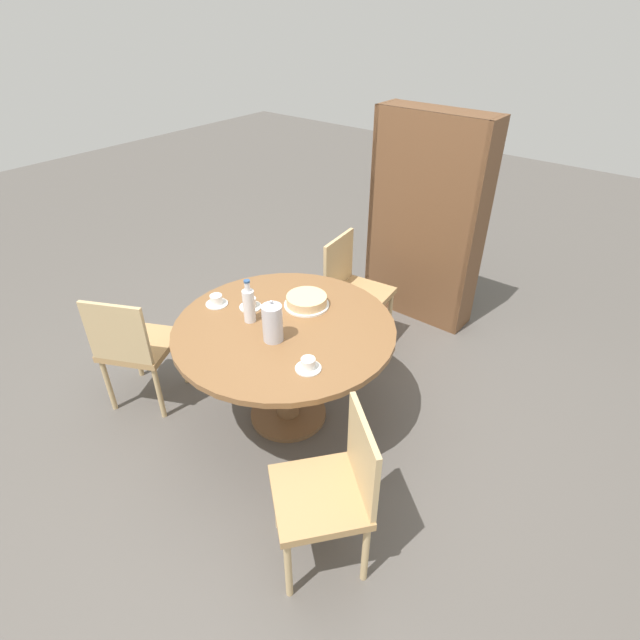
{
  "coord_description": "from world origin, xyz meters",
  "views": [
    {
      "loc": [
        1.67,
        -1.76,
        2.38
      ],
      "look_at": [
        0.0,
        0.34,
        0.59
      ],
      "focal_mm": 28.0,
      "sensor_mm": 36.0,
      "label": 1
    }
  ],
  "objects": [
    {
      "name": "dining_table",
      "position": [
        0.0,
        0.0,
        0.58
      ],
      "size": [
        1.32,
        1.32,
        0.72
      ],
      "color": "brown",
      "rests_on": "ground_plane"
    },
    {
      "name": "cup_a",
      "position": [
        -0.49,
        -0.08,
        0.75
      ],
      "size": [
        0.14,
        0.14,
        0.07
      ],
      "color": "silver",
      "rests_on": "dining_table"
    },
    {
      "name": "bookshelf",
      "position": [
        0.0,
        1.66,
        0.82
      ],
      "size": [
        0.91,
        0.28,
        1.67
      ],
      "rotation": [
        0.0,
        0.0,
        3.14
      ],
      "color": "brown",
      "rests_on": "ground_plane"
    },
    {
      "name": "coffee_pot",
      "position": [
        0.04,
        -0.14,
        0.84
      ],
      "size": [
        0.11,
        0.11,
        0.26
      ],
      "color": "silver",
      "rests_on": "dining_table"
    },
    {
      "name": "ground_plane",
      "position": [
        0.0,
        0.0,
        0.0
      ],
      "size": [
        14.0,
        14.0,
        0.0
      ],
      "primitive_type": "plane",
      "color": "#56514C"
    },
    {
      "name": "chair_b",
      "position": [
        -0.18,
        0.97,
        0.47
      ],
      "size": [
        0.47,
        0.47,
        0.86
      ],
      "rotation": [
        0.0,
        0.0,
        7.98
      ],
      "color": "tan",
      "rests_on": "ground_plane"
    },
    {
      "name": "cup_b",
      "position": [
        0.36,
        -0.21,
        0.75
      ],
      "size": [
        0.14,
        0.14,
        0.07
      ],
      "color": "silver",
      "rests_on": "dining_table"
    },
    {
      "name": "chair_c",
      "position": [
        -0.85,
        -0.5,
        0.47
      ],
      "size": [
        0.56,
        0.56,
        0.86
      ],
      "rotation": [
        0.0,
        0.0,
        9.89
      ],
      "color": "tan",
      "rests_on": "ground_plane"
    },
    {
      "name": "cake_main",
      "position": [
        -0.04,
        0.26,
        0.75
      ],
      "size": [
        0.28,
        0.28,
        0.07
      ],
      "color": "white",
      "rests_on": "dining_table"
    },
    {
      "name": "water_bottle",
      "position": [
        -0.2,
        -0.08,
        0.83
      ],
      "size": [
        0.07,
        0.07,
        0.27
      ],
      "color": "silver",
      "rests_on": "dining_table"
    },
    {
      "name": "cup_c",
      "position": [
        -0.3,
        0.02,
        0.75
      ],
      "size": [
        0.14,
        0.14,
        0.07
      ],
      "color": "silver",
      "rests_on": "dining_table"
    },
    {
      "name": "chair_a",
      "position": [
        0.8,
        -0.58,
        0.47
      ],
      "size": [
        0.59,
        0.59,
        0.86
      ],
      "rotation": [
        0.0,
        0.0,
        5.6
      ],
      "color": "tan",
      "rests_on": "ground_plane"
    }
  ]
}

